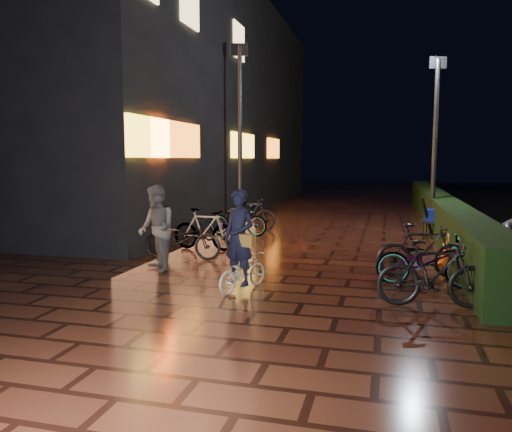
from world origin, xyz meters
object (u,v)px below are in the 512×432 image
(cart_assembly, at_px, (434,217))
(cyclist, at_px, (241,253))
(bystander_person, at_px, (157,228))
(traffic_barrier, at_px, (453,245))

(cart_assembly, bearing_deg, cyclist, -118.04)
(cart_assembly, bearing_deg, bystander_person, -134.32)
(bystander_person, distance_m, cart_assembly, 7.76)
(bystander_person, height_order, cart_assembly, bystander_person)
(cyclist, height_order, traffic_barrier, cyclist)
(bystander_person, bearing_deg, cart_assembly, 91.93)
(bystander_person, height_order, cyclist, cyclist)
(bystander_person, xyz_separation_m, cart_assembly, (5.42, 5.55, -0.25))
(cyclist, height_order, cart_assembly, cyclist)
(bystander_person, distance_m, traffic_barrier, 6.17)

